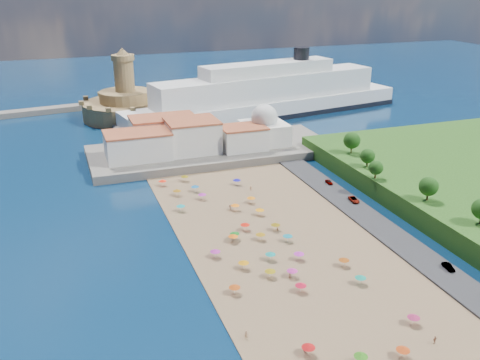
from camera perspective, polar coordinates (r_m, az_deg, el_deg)
name	(u,v)px	position (r m, az deg, el deg)	size (l,w,h in m)	color
ground	(258,246)	(133.84, 1.98, -7.04)	(700.00, 700.00, 0.00)	#071938
terrace	(212,151)	(200.10, -2.98, 3.13)	(90.00, 36.00, 3.00)	#59544C
jetty	(138,133)	(228.49, -10.84, 4.98)	(18.00, 70.00, 2.40)	#59544C
waterfront_buildings	(177,137)	(195.70, -6.74, 4.55)	(57.00, 29.00, 11.00)	silver
domed_building	(264,128)	(202.48, 2.60, 5.56)	(16.00, 16.00, 15.00)	silver
fortress	(126,104)	(255.97, -12.03, 7.89)	(40.00, 40.00, 32.40)	#9C834E
cruise_ship	(268,97)	(255.06, 2.95, 8.84)	(143.10, 45.47, 30.93)	black
beach_parasols	(276,262)	(122.92, 3.83, -8.68)	(32.89, 114.89, 2.20)	gray
beachgoers	(279,266)	(123.42, 4.15, -9.12)	(34.87, 87.10, 1.81)	tan
parked_cars	(387,223)	(147.80, 15.37, -4.42)	(2.63, 72.65, 1.26)	gray
hillside_trees	(440,193)	(148.76, 20.57, -1.26)	(12.18, 106.62, 7.34)	#382314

